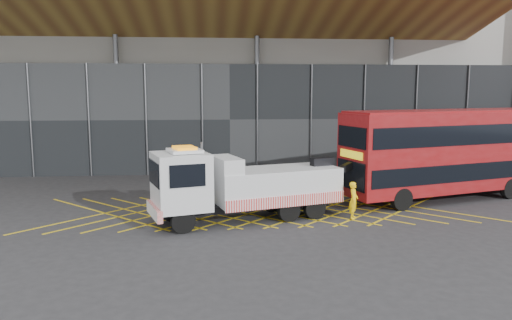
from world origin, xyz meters
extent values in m
plane|color=#28282B|center=(0.00, 0.00, 0.00)|extent=(120.00, 120.00, 0.00)
cube|color=gold|center=(-4.80, 0.00, 0.01)|extent=(7.16, 7.16, 0.01)
cube|color=gold|center=(-4.80, 0.00, 0.01)|extent=(7.16, 7.16, 0.01)
cube|color=gold|center=(-3.20, 0.00, 0.01)|extent=(7.16, 7.16, 0.01)
cube|color=gold|center=(-3.20, 0.00, 0.01)|extent=(7.16, 7.16, 0.01)
cube|color=gold|center=(-1.60, 0.00, 0.01)|extent=(7.16, 7.16, 0.01)
cube|color=gold|center=(-1.60, 0.00, 0.01)|extent=(7.16, 7.16, 0.01)
cube|color=gold|center=(0.00, 0.00, 0.01)|extent=(7.16, 7.16, 0.01)
cube|color=gold|center=(0.00, 0.00, 0.01)|extent=(7.16, 7.16, 0.01)
cube|color=gold|center=(1.60, 0.00, 0.01)|extent=(7.16, 7.16, 0.01)
cube|color=gold|center=(1.60, 0.00, 0.01)|extent=(7.16, 7.16, 0.01)
cube|color=gold|center=(3.20, 0.00, 0.01)|extent=(7.16, 7.16, 0.01)
cube|color=gold|center=(3.20, 0.00, 0.01)|extent=(7.16, 7.16, 0.01)
cube|color=gold|center=(4.80, 0.00, 0.01)|extent=(7.16, 7.16, 0.01)
cube|color=gold|center=(4.80, 0.00, 0.01)|extent=(7.16, 7.16, 0.01)
cube|color=gold|center=(6.40, 0.00, 0.01)|extent=(7.16, 7.16, 0.01)
cube|color=gold|center=(6.40, 0.00, 0.01)|extent=(7.16, 7.16, 0.01)
cube|color=gold|center=(8.00, 0.00, 0.01)|extent=(7.16, 7.16, 0.01)
cube|color=gold|center=(8.00, 0.00, 0.01)|extent=(7.16, 7.16, 0.01)
cube|color=gold|center=(9.60, 0.00, 0.01)|extent=(7.16, 7.16, 0.01)
cube|color=gold|center=(9.60, 0.00, 0.01)|extent=(7.16, 7.16, 0.01)
cube|color=gold|center=(11.20, 0.00, 0.01)|extent=(7.16, 7.16, 0.01)
cube|color=gold|center=(11.20, 0.00, 0.01)|extent=(7.16, 7.16, 0.01)
cube|color=gray|center=(2.00, 19.00, 9.00)|extent=(55.00, 14.00, 18.00)
cube|color=black|center=(2.00, 11.70, 4.00)|extent=(55.00, 0.80, 8.00)
cube|color=brown|center=(0.00, 8.00, 11.50)|extent=(40.00, 11.93, 4.07)
cylinder|color=#595B60|center=(-6.00, 11.50, 5.00)|extent=(0.36, 0.36, 10.00)
cylinder|color=#595B60|center=(4.00, 11.50, 5.00)|extent=(0.36, 0.36, 10.00)
cylinder|color=#595B60|center=(14.00, 11.50, 5.00)|extent=(0.36, 0.36, 10.00)
cube|color=black|center=(2.39, -1.86, 0.69)|extent=(9.20, 3.63, 0.34)
cube|color=silver|center=(-0.80, -2.83, 2.11)|extent=(2.96, 3.03, 2.55)
cube|color=black|center=(-1.95, -3.17, 2.55)|extent=(0.67, 2.08, 1.08)
cube|color=red|center=(-1.97, -3.18, 0.83)|extent=(0.97, 2.51, 0.54)
cube|color=orange|center=(-0.61, -2.77, 3.61)|extent=(1.19, 1.38, 0.12)
cube|color=silver|center=(3.71, -1.46, 1.62)|extent=(6.53, 4.10, 1.57)
cube|color=red|center=(4.07, -2.67, 1.03)|extent=(5.84, 1.81, 0.54)
cube|color=silver|center=(1.26, -2.20, 2.75)|extent=(1.62, 2.54, 0.69)
cube|color=black|center=(6.15, -0.73, 2.55)|extent=(1.27, 0.81, 0.49)
cube|color=black|center=(7.09, -0.44, 2.06)|extent=(2.15, 0.95, 1.06)
cylinder|color=black|center=(-0.69, -3.87, 0.54)|extent=(1.13, 0.64, 1.08)
cylinder|color=black|center=(-1.29, -1.90, 0.54)|extent=(1.13, 0.64, 1.08)
cylinder|color=black|center=(5.51, -2.00, 0.54)|extent=(1.13, 0.64, 1.08)
cylinder|color=black|center=(4.91, -0.03, 0.54)|extent=(1.13, 0.64, 1.08)
cylinder|color=#595B60|center=(0.14, -1.52, 2.65)|extent=(0.14, 0.14, 2.16)
cube|color=maroon|center=(13.73, 1.56, 2.77)|extent=(12.70, 6.32, 4.37)
cube|color=black|center=(13.73, 1.56, 1.75)|extent=(12.24, 6.23, 0.96)
cube|color=black|center=(13.73, 1.56, 3.77)|extent=(12.24, 6.23, 1.07)
cube|color=black|center=(7.78, -0.23, 1.80)|extent=(0.79, 2.44, 1.46)
cube|color=black|center=(7.78, -0.23, 3.77)|extent=(0.79, 2.44, 1.07)
cube|color=yellow|center=(7.77, -0.23, 2.87)|extent=(0.64, 1.94, 0.39)
cube|color=maroon|center=(13.73, 1.56, 4.99)|extent=(12.39, 6.03, 0.14)
cylinder|color=black|center=(10.33, -0.80, 0.59)|extent=(1.22, 0.66, 1.17)
cylinder|color=black|center=(9.59, 1.66, 0.59)|extent=(1.22, 0.66, 1.17)
cylinder|color=black|center=(17.56, 1.37, 0.59)|extent=(1.22, 0.66, 1.17)
cylinder|color=black|center=(16.82, 3.83, 0.59)|extent=(1.22, 0.66, 1.17)
cube|color=black|center=(17.39, 7.47, 1.60)|extent=(0.63, 2.18, 1.30)
cube|color=black|center=(17.39, 7.47, 3.35)|extent=(0.63, 2.18, 0.95)
cube|color=yellow|center=(17.39, 7.47, 2.55)|extent=(0.52, 1.74, 0.35)
cylinder|color=black|center=(19.06, 5.86, 0.52)|extent=(1.08, 0.56, 1.04)
cylinder|color=black|center=(19.64, 8.04, 0.52)|extent=(1.08, 0.56, 1.04)
imported|color=yellow|center=(7.39, -2.14, 0.90)|extent=(0.66, 0.77, 1.80)
camera|label=1|loc=(0.51, -25.11, 6.22)|focal=35.00mm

